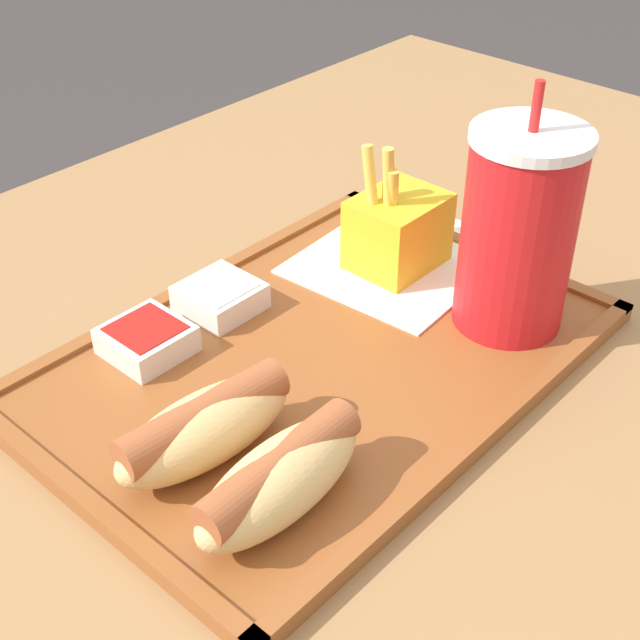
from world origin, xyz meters
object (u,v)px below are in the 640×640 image
at_px(sauce_cup_mayo, 220,296).
at_px(hot_dog_far, 280,478).
at_px(fries_carton, 397,230).
at_px(hot_dog_near, 204,427).
at_px(sauce_cup_ketchup, 147,339).
at_px(soda_cup, 518,231).

bearing_deg(sauce_cup_mayo, hot_dog_far, 56.87).
bearing_deg(hot_dog_far, fries_carton, -155.37).
xyz_separation_m(hot_dog_far, sauce_cup_mayo, (-0.12, -0.18, -0.01)).
relative_size(hot_dog_far, fries_carton, 1.15).
xyz_separation_m(hot_dog_near, sauce_cup_ketchup, (-0.04, -0.11, -0.01)).
bearing_deg(fries_carton, soda_cup, 87.90).
bearing_deg(sauce_cup_mayo, sauce_cup_ketchup, 1.54).
height_order(hot_dog_far, sauce_cup_ketchup, hot_dog_far).
relative_size(hot_dog_far, sauce_cup_mayo, 2.30).
xyz_separation_m(hot_dog_far, sauce_cup_ketchup, (-0.04, -0.18, -0.01)).
relative_size(hot_dog_far, sauce_cup_ketchup, 2.30).
relative_size(hot_dog_near, sauce_cup_mayo, 2.35).
xyz_separation_m(hot_dog_far, hot_dog_near, (0.00, -0.06, 0.00)).
xyz_separation_m(soda_cup, sauce_cup_ketchup, (0.21, -0.17, -0.07)).
distance_m(hot_dog_near, sauce_cup_ketchup, 0.12).
distance_m(sauce_cup_mayo, sauce_cup_ketchup, 0.07).
height_order(soda_cup, hot_dog_near, soda_cup).
distance_m(hot_dog_near, fries_carton, 0.26).
bearing_deg(sauce_cup_ketchup, sauce_cup_mayo, -178.46).
bearing_deg(sauce_cup_ketchup, fries_carton, 164.55).
height_order(soda_cup, hot_dog_far, soda_cup).
relative_size(soda_cup, fries_carton, 1.71).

